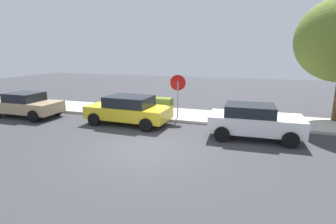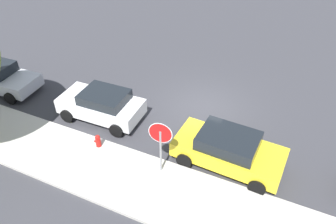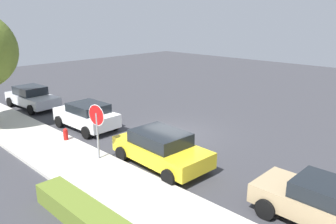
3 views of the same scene
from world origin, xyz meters
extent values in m
plane|color=#38383D|center=(0.00, 0.00, 0.00)|extent=(60.00, 60.00, 0.00)
cube|color=beige|center=(0.00, 5.55, 0.07)|extent=(32.00, 2.83, 0.14)
cylinder|color=gray|center=(0.05, 4.67, 1.05)|extent=(0.08, 0.08, 2.11)
cylinder|color=white|center=(0.05, 4.67, 2.02)|extent=(0.88, 0.14, 0.89)
cylinder|color=red|center=(0.05, 4.67, 2.02)|extent=(0.82, 0.14, 0.83)
cube|color=yellow|center=(-2.12, 3.13, 0.61)|extent=(4.30, 2.07, 0.62)
cube|color=black|center=(-2.06, 3.13, 1.18)|extent=(2.30, 1.75, 0.52)
cylinder|color=black|center=(-0.64, 4.00, 0.32)|extent=(0.65, 0.25, 0.64)
cylinder|color=black|center=(-0.73, 2.13, 0.32)|extent=(0.65, 0.25, 0.64)
cylinder|color=black|center=(-3.50, 4.14, 0.32)|extent=(0.65, 0.25, 0.64)
cylinder|color=black|center=(-3.59, 2.26, 0.32)|extent=(0.65, 0.25, 0.64)
cube|color=white|center=(4.03, 2.72, 0.65)|extent=(3.86, 1.87, 0.69)
cube|color=black|center=(3.78, 2.72, 1.22)|extent=(2.06, 1.61, 0.45)
cylinder|color=black|center=(5.31, 3.64, 0.32)|extent=(0.65, 0.24, 0.64)
cylinder|color=black|center=(5.35, 1.87, 0.32)|extent=(0.65, 0.24, 0.64)
cylinder|color=black|center=(2.72, 3.57, 0.32)|extent=(0.65, 0.24, 0.64)
cylinder|color=black|center=(2.76, 1.80, 0.32)|extent=(0.65, 0.24, 0.64)
cylinder|color=black|center=(8.73, 3.69, 0.32)|extent=(0.65, 0.25, 0.64)
cylinder|color=black|center=(8.82, 1.95, 0.32)|extent=(0.65, 0.25, 0.64)
cylinder|color=red|center=(2.99, 4.55, 0.28)|extent=(0.22, 0.22, 0.55)
sphere|color=red|center=(2.99, 4.55, 0.61)|extent=(0.21, 0.21, 0.21)
cylinder|color=red|center=(3.14, 4.55, 0.33)|extent=(0.08, 0.09, 0.09)
camera|label=1|loc=(3.83, -8.63, 3.61)|focal=28.00mm
camera|label=2|loc=(-3.79, 12.38, 9.61)|focal=35.00mm
camera|label=3|loc=(-10.84, 11.75, 5.86)|focal=35.00mm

